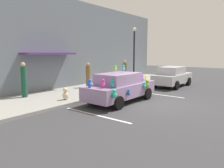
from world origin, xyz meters
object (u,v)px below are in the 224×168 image
parked_sedan_behind (172,76)px  pedestrian_near_shopfront (88,76)px  plush_covered_car (120,87)px  street_lamp_post (134,51)px  pedestrian_walking_past (24,80)px  pedestrian_by_lamp (125,72)px  teddy_bear_on_sidewalk (65,94)px

parked_sedan_behind → pedestrian_near_shopfront: pedestrian_near_shopfront is taller
plush_covered_car → pedestrian_near_shopfront: bearing=66.4°
street_lamp_post → pedestrian_walking_past: bearing=160.2°
plush_covered_car → pedestrian_near_shopfront: (1.80, 4.12, 0.16)m
parked_sedan_behind → pedestrian_near_shopfront: size_ratio=2.43×
plush_covered_car → pedestrian_by_lamp: (5.34, 3.39, 0.20)m
parked_sedan_behind → pedestrian_by_lamp: pedestrian_by_lamp is taller
street_lamp_post → pedestrian_by_lamp: street_lamp_post is taller
pedestrian_by_lamp → teddy_bear_on_sidewalk: bearing=-170.6°
street_lamp_post → pedestrian_by_lamp: bearing=56.7°
plush_covered_car → teddy_bear_on_sidewalk: plush_covered_car is taller
pedestrian_walking_past → plush_covered_car: bearing=-57.6°
pedestrian_near_shopfront → plush_covered_car: bearing=-113.6°
parked_sedan_behind → pedestrian_by_lamp: 3.81m
street_lamp_post → pedestrian_walking_past: 7.86m
parked_sedan_behind → teddy_bear_on_sidewalk: (-8.57, 2.36, -0.34)m
teddy_bear_on_sidewalk → street_lamp_post: size_ratio=0.15×
street_lamp_post → pedestrian_by_lamp: size_ratio=2.31×
pedestrian_near_shopfront → street_lamp_post: bearing=-40.6°
plush_covered_car → parked_sedan_behind: (6.67, -0.17, -0.01)m
street_lamp_post → pedestrian_walking_past: (-7.23, 2.60, -1.66)m
plush_covered_car → street_lamp_post: bearing=23.7°
plush_covered_car → street_lamp_post: street_lamp_post is taller
teddy_bear_on_sidewalk → street_lamp_post: street_lamp_post is taller
teddy_bear_on_sidewalk → pedestrian_walking_past: size_ratio=0.33×
teddy_bear_on_sidewalk → street_lamp_post: bearing=-2.6°
street_lamp_post → parked_sedan_behind: bearing=-42.1°
pedestrian_near_shopfront → pedestrian_walking_past: 4.68m
plush_covered_car → parked_sedan_behind: size_ratio=1.06×
teddy_bear_on_sidewalk → plush_covered_car: bearing=-49.3°
parked_sedan_behind → pedestrian_near_shopfront: 6.50m
parked_sedan_behind → pedestrian_walking_past: (-9.53, 4.68, 0.30)m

